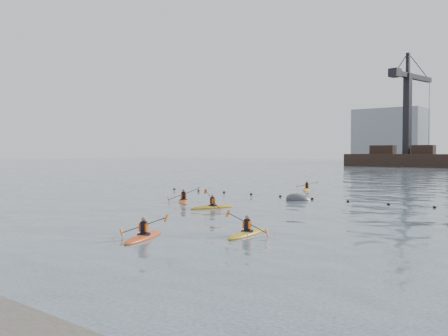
% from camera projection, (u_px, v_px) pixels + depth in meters
% --- Properties ---
extents(ground, '(400.00, 400.00, 0.00)m').
position_uv_depth(ground, '(80.00, 249.00, 17.99)').
color(ground, '#374250').
rests_on(ground, ground).
extents(float_line, '(33.24, 0.73, 0.24)m').
position_uv_depth(float_line, '(331.00, 200.00, 35.96)').
color(float_line, black).
rests_on(float_line, ground).
extents(kayaker_0, '(2.15, 3.30, 1.22)m').
position_uv_depth(kayaker_0, '(144.00, 236.00, 20.25)').
color(kayaker_0, '#C64112').
rests_on(kayaker_0, ground).
extents(kayaker_1, '(2.17, 3.20, 1.18)m').
position_uv_depth(kayaker_1, '(247.00, 233.00, 21.12)').
color(kayaker_1, '#C29316').
rests_on(kayaker_1, ground).
extents(kayaker_2, '(2.95, 2.89, 1.28)m').
position_uv_depth(kayaker_2, '(184.00, 201.00, 34.76)').
color(kayaker_2, '#D15813').
rests_on(kayaker_2, ground).
extents(kayaker_3, '(2.13, 3.20, 1.32)m').
position_uv_depth(kayaker_3, '(212.00, 207.00, 31.11)').
color(kayaker_3, gold).
rests_on(kayaker_3, ground).
extents(kayaker_5, '(2.01, 3.10, 1.05)m').
position_uv_depth(kayaker_5, '(307.00, 189.00, 45.77)').
color(kayaker_5, orange).
rests_on(kayaker_5, ground).
extents(mooring_buoy, '(2.32, 2.50, 1.43)m').
position_uv_depth(mooring_buoy, '(299.00, 200.00, 36.01)').
color(mooring_buoy, '#383B3D').
rests_on(mooring_buoy, ground).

